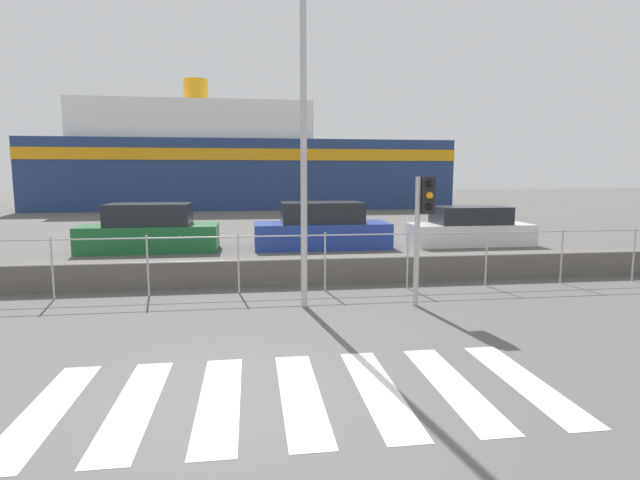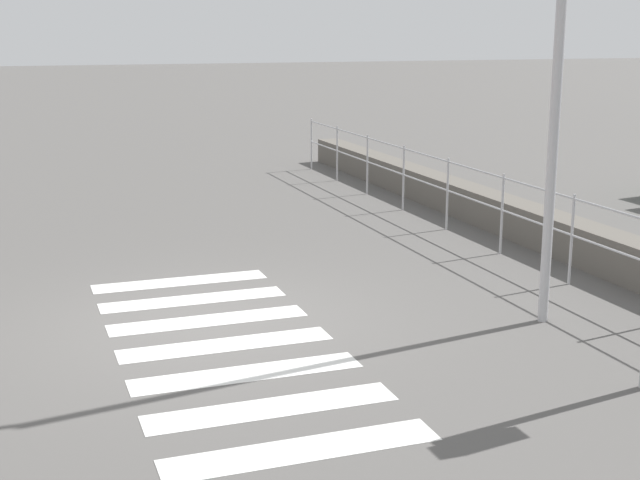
% 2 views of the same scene
% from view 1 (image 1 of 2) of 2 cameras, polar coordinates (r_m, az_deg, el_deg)
% --- Properties ---
extents(ground_plane, '(160.00, 160.00, 0.00)m').
position_cam_1_polar(ground_plane, '(5.88, -10.30, -17.49)').
color(ground_plane, '#565451').
extents(crosswalk, '(5.85, 2.40, 0.01)m').
position_cam_1_polar(crosswalk, '(5.89, -2.22, -17.25)').
color(crosswalk, silver).
rests_on(crosswalk, ground_plane).
extents(seawall, '(24.33, 0.55, 0.59)m').
position_cam_1_polar(seawall, '(11.46, -9.17, -3.58)').
color(seawall, '#605B54').
rests_on(seawall, ground_plane).
extents(harbor_fence, '(21.94, 0.04, 1.26)m').
position_cam_1_polar(harbor_fence, '(10.50, -9.32, -1.66)').
color(harbor_fence, '#B2B2B5').
rests_on(harbor_fence, ground_plane).
extents(traffic_light_far, '(0.34, 0.32, 2.44)m').
position_cam_1_polar(traffic_light_far, '(9.49, 11.76, 3.21)').
color(traffic_light_far, '#B2B2B5').
rests_on(traffic_light_far, ground_plane).
extents(streetlamp, '(0.32, 1.30, 5.96)m').
position_cam_1_polar(streetlamp, '(9.03, -1.73, 15.39)').
color(streetlamp, '#B2B2B5').
rests_on(streetlamp, ground_plane).
extents(ferry_boat, '(30.09, 8.37, 9.53)m').
position_cam_1_polar(ferry_boat, '(39.28, -9.51, 8.51)').
color(ferry_boat, navy).
rests_on(ferry_boat, ground_plane).
extents(parked_car_green, '(4.35, 1.76, 1.55)m').
position_cam_1_polar(parked_car_green, '(17.20, -18.86, 1.00)').
color(parked_car_green, '#1E6633').
rests_on(parked_car_green, ground_plane).
extents(parked_car_blue, '(4.56, 1.87, 1.56)m').
position_cam_1_polar(parked_car_blue, '(17.05, 0.17, 1.35)').
color(parked_car_blue, '#233D9E').
rests_on(parked_car_blue, ground_plane).
extents(parked_car_white, '(4.25, 1.73, 1.36)m').
position_cam_1_polar(parked_car_white, '(18.58, 16.74, 1.29)').
color(parked_car_white, silver).
rests_on(parked_car_white, ground_plane).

